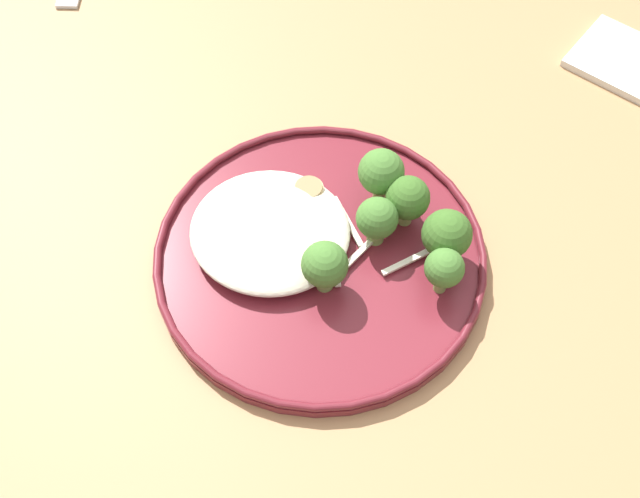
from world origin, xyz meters
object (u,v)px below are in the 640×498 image
object	(u,v)px
broccoli_floret_small_sprig	(444,269)
broccoli_floret_right_tilted	(408,199)
broccoli_floret_front_edge	(325,265)
seared_scallop_front_small	(309,192)
broccoli_floret_left_leaning	(381,173)
seared_scallop_rear_pale	(232,229)
dinner_plate	(320,256)
seared_scallop_center_golden	(273,212)
broccoli_floret_center_pile	(377,219)
seared_scallop_large_seared	(309,247)
broccoli_floret_beside_noodles	(447,235)

from	to	relation	value
broccoli_floret_small_sprig	broccoli_floret_right_tilted	xyz separation A→B (m)	(-0.04, 0.06, 0.00)
broccoli_floret_front_edge	broccoli_floret_right_tilted	distance (m)	0.10
seared_scallop_front_small	broccoli_floret_right_tilted	world-z (taller)	broccoli_floret_right_tilted
broccoli_floret_small_sprig	broccoli_floret_left_leaning	size ratio (longest dim) A/B	0.83
seared_scallop_rear_pale	broccoli_floret_right_tilted	xyz separation A→B (m)	(0.14, 0.05, 0.02)
dinner_plate	seared_scallop_front_small	size ratio (longest dim) A/B	10.83
dinner_plate	broccoli_floret_small_sprig	bearing A→B (deg)	-5.37
seared_scallop_rear_pale	broccoli_floret_small_sprig	distance (m)	0.19
broccoli_floret_front_edge	broccoli_floret_left_leaning	xyz separation A→B (m)	(0.03, 0.10, 0.01)
seared_scallop_center_golden	seared_scallop_rear_pale	xyz separation A→B (m)	(-0.03, -0.03, 0.00)
broccoli_floret_center_pile	broccoli_floret_small_sprig	size ratio (longest dim) A/B	1.01
seared_scallop_center_golden	dinner_plate	bearing A→B (deg)	-29.16
broccoli_floret_right_tilted	broccoli_floret_front_edge	bearing A→B (deg)	-124.08
broccoli_floret_center_pile	broccoli_floret_small_sprig	world-z (taller)	same
broccoli_floret_front_edge	broccoli_floret_center_pile	world-z (taller)	broccoli_floret_front_edge
broccoli_floret_front_edge	seared_scallop_front_small	bearing A→B (deg)	111.78
broccoli_floret_center_pile	seared_scallop_large_seared	bearing A→B (deg)	-151.79
seared_scallop_rear_pale	seared_scallop_large_seared	world-z (taller)	same
broccoli_floret_beside_noodles	broccoli_floret_center_pile	world-z (taller)	broccoli_floret_beside_noodles
dinner_plate	seared_scallop_front_small	bearing A→B (deg)	112.58
seared_scallop_rear_pale	seared_scallop_large_seared	bearing A→B (deg)	-1.81
broccoli_floret_front_edge	seared_scallop_center_golden	bearing A→B (deg)	136.86
broccoli_floret_center_pile	broccoli_floret_left_leaning	distance (m)	0.05
seared_scallop_rear_pale	broccoli_floret_center_pile	world-z (taller)	broccoli_floret_center_pile
broccoli_floret_front_edge	broccoli_floret_beside_noodles	size ratio (longest dim) A/B	0.94
broccoli_floret_front_edge	broccoli_floret_beside_noodles	distance (m)	0.11
broccoli_floret_center_pile	broccoli_floret_right_tilted	size ratio (longest dim) A/B	0.94
broccoli_floret_beside_noodles	broccoli_floret_left_leaning	size ratio (longest dim) A/B	0.95
broccoli_floret_small_sprig	broccoli_floret_right_tilted	world-z (taller)	broccoli_floret_right_tilted
dinner_plate	broccoli_floret_front_edge	xyz separation A→B (m)	(0.01, -0.03, 0.03)
dinner_plate	broccoli_floret_small_sprig	size ratio (longest dim) A/B	5.80
seared_scallop_front_small	broccoli_floret_beside_noodles	xyz separation A→B (m)	(0.13, -0.03, 0.02)
broccoli_floret_front_edge	broccoli_floret_center_pile	bearing A→B (deg)	59.41
seared_scallop_front_small	seared_scallop_large_seared	distance (m)	0.06
seared_scallop_large_seared	seared_scallop_rear_pale	bearing A→B (deg)	178.19
seared_scallop_large_seared	broccoli_floret_front_edge	size ratio (longest dim) A/B	0.49
seared_scallop_front_small	broccoli_floret_center_pile	distance (m)	0.07
seared_scallop_center_golden	seared_scallop_rear_pale	distance (m)	0.04
broccoli_floret_left_leaning	broccoli_floret_beside_noodles	bearing A→B (deg)	-37.37
broccoli_floret_front_edge	broccoli_floret_center_pile	distance (m)	0.07
seared_scallop_center_golden	seared_scallop_large_seared	distance (m)	0.05
seared_scallop_center_golden	broccoli_floret_left_leaning	world-z (taller)	broccoli_floret_left_leaning
broccoli_floret_beside_noodles	broccoli_floret_center_pile	size ratio (longest dim) A/B	1.12
broccoli_floret_right_tilted	seared_scallop_large_seared	bearing A→B (deg)	-144.36
broccoli_floret_small_sprig	broccoli_floret_left_leaning	bearing A→B (deg)	129.70
seared_scallop_front_small	seared_scallop_rear_pale	xyz separation A→B (m)	(-0.06, -0.05, -0.00)
seared_scallop_rear_pale	seared_scallop_front_small	bearing A→B (deg)	44.02
seared_scallop_center_golden	broccoli_floret_front_edge	world-z (taller)	broccoli_floret_front_edge
broccoli_floret_beside_noodles	broccoli_floret_right_tilted	xyz separation A→B (m)	(-0.04, 0.03, -0.00)
dinner_plate	seared_scallop_rear_pale	distance (m)	0.08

